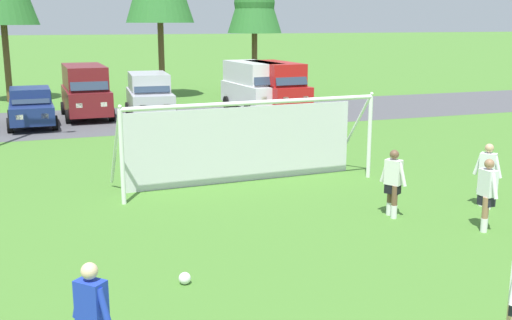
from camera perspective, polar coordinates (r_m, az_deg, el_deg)
The scene contains 12 objects.
ground_plane at distance 18.38m, azimuth -4.78°, elevation -1.89°, with size 400.00×400.00×0.00m, color #477A2D.
parking_lot_strip at distance 30.43m, azimuth -10.82°, elevation 3.75°, with size 52.00×8.40×0.01m, color #4C4C51.
soccer_ball at distance 11.37m, azimuth -6.55°, elevation -10.73°, with size 0.22×0.22×0.22m.
soccer_goal at distance 17.78m, azimuth -1.00°, elevation 1.92°, with size 7.51×2.31×2.57m.
player_midfield_center at distance 15.14m, azimuth 12.46°, elevation -2.11°, with size 0.41×0.71×1.64m.
player_defender_far at distance 16.55m, azimuth 20.44°, elevation -1.36°, with size 0.45×0.69×1.64m.
player_winger_left at distance 14.76m, azimuth 20.42°, elevation -3.01°, with size 0.34×0.74×1.64m.
parked_car_slot_center_left at distance 29.26m, azimuth -19.94°, elevation 4.59°, with size 2.10×4.23×1.72m.
parked_car_slot_center at distance 31.22m, azimuth -15.38°, elevation 6.22°, with size 2.28×4.84×2.52m.
parked_car_slot_center_right at distance 30.35m, azimuth -9.75°, elevation 5.88°, with size 2.39×4.73×2.16m.
parked_car_slot_right at distance 32.59m, azimuth -0.18°, elevation 6.92°, with size 2.46×4.93×2.52m.
parked_car_slot_far_right at distance 32.40m, azimuth 1.76°, elevation 6.88°, with size 2.39×4.90×2.52m.
Camera 1 is at (-4.46, -2.23, 4.61)m, focal length 43.58 mm.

